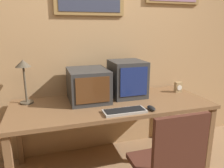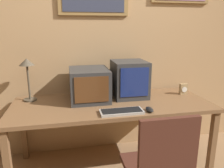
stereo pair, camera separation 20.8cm
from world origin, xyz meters
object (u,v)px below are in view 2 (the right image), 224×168
(monitor_right, at_px, (129,79))
(mouse_near_keyboard, at_px, (149,109))
(desk_clock, at_px, (183,89))
(desk_lamp, at_px, (27,69))
(keyboard_main, at_px, (122,112))
(monitor_left, at_px, (89,84))

(monitor_right, xyz_separation_m, mouse_near_keyboard, (0.05, -0.47, -0.17))
(monitor_right, distance_m, mouse_near_keyboard, 0.51)
(desk_clock, relative_size, desk_lamp, 0.28)
(monitor_right, height_order, keyboard_main, monitor_right)
(monitor_left, height_order, mouse_near_keyboard, monitor_left)
(desk_lamp, bearing_deg, mouse_near_keyboard, -26.32)
(keyboard_main, height_order, desk_lamp, desk_lamp)
(keyboard_main, distance_m, desk_lamp, 1.04)
(keyboard_main, height_order, mouse_near_keyboard, mouse_near_keyboard)
(monitor_right, bearing_deg, desk_lamp, 176.32)
(desk_clock, bearing_deg, monitor_right, 175.12)
(monitor_left, relative_size, keyboard_main, 1.20)
(mouse_near_keyboard, bearing_deg, desk_lamp, 153.68)
(monitor_left, height_order, desk_lamp, desk_lamp)
(monitor_right, xyz_separation_m, desk_clock, (0.62, -0.05, -0.13))
(desk_lamp, bearing_deg, monitor_right, -3.68)
(monitor_left, bearing_deg, keyboard_main, -61.26)
(monitor_left, xyz_separation_m, mouse_near_keyboard, (0.49, -0.45, -0.14))
(keyboard_main, bearing_deg, monitor_left, 118.74)
(keyboard_main, xyz_separation_m, desk_lamp, (-0.84, 0.52, 0.32))
(monitor_left, xyz_separation_m, keyboard_main, (0.24, -0.43, -0.15))
(mouse_near_keyboard, relative_size, desk_clock, 0.97)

